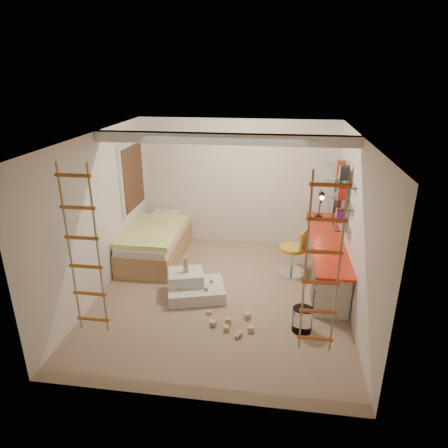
# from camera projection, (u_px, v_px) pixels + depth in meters

# --- Properties ---
(floor) EXTENTS (4.50, 4.50, 0.00)m
(floor) POSITION_uv_depth(u_px,v_px,m) (221.00, 295.00, 6.61)
(floor) COLOR #93775F
(floor) RESTS_ON ground
(ceiling_beam) EXTENTS (4.00, 0.18, 0.16)m
(ceiling_beam) POSITION_uv_depth(u_px,v_px,m) (224.00, 139.00, 5.97)
(ceiling_beam) COLOR white
(ceiling_beam) RESTS_ON ceiling
(window_frame) EXTENTS (0.06, 1.15, 1.35)m
(window_frame) POSITION_uv_depth(u_px,v_px,m) (132.00, 177.00, 7.68)
(window_frame) COLOR white
(window_frame) RESTS_ON wall_left
(window_blind) EXTENTS (0.02, 1.00, 1.20)m
(window_blind) POSITION_uv_depth(u_px,v_px,m) (134.00, 177.00, 7.68)
(window_blind) COLOR #4C2D1E
(window_blind) RESTS_ON window_frame
(rope_ladder_left) EXTENTS (0.41, 0.04, 2.13)m
(rope_ladder_left) POSITION_uv_depth(u_px,v_px,m) (84.00, 252.00, 4.62)
(rope_ladder_left) COLOR #C07320
(rope_ladder_left) RESTS_ON ceiling
(rope_ladder_right) EXTENTS (0.41, 0.04, 2.13)m
(rope_ladder_right) POSITION_uv_depth(u_px,v_px,m) (322.00, 268.00, 4.26)
(rope_ladder_right) COLOR #D65524
(rope_ladder_right) RESTS_ON ceiling
(waste_bin) EXTENTS (0.29, 0.29, 0.36)m
(waste_bin) POSITION_uv_depth(u_px,v_px,m) (302.00, 320.00, 5.65)
(waste_bin) COLOR white
(waste_bin) RESTS_ON floor
(desk) EXTENTS (0.56, 2.80, 0.75)m
(desk) POSITION_uv_depth(u_px,v_px,m) (325.00, 257.00, 7.03)
(desk) COLOR red
(desk) RESTS_ON floor
(shelves) EXTENTS (0.25, 1.80, 0.71)m
(shelves) POSITION_uv_depth(u_px,v_px,m) (338.00, 193.00, 6.86)
(shelves) COLOR white
(shelves) RESTS_ON wall_right
(bed) EXTENTS (1.02, 2.00, 0.69)m
(bed) POSITION_uv_depth(u_px,v_px,m) (156.00, 242.00, 7.81)
(bed) COLOR #AD7F51
(bed) RESTS_ON floor
(task_lamp) EXTENTS (0.14, 0.36, 0.57)m
(task_lamp) POSITION_uv_depth(u_px,v_px,m) (321.00, 201.00, 7.65)
(task_lamp) COLOR black
(task_lamp) RESTS_ON desk
(swivel_chair) EXTENTS (0.67, 0.67, 0.89)m
(swivel_chair) POSITION_uv_depth(u_px,v_px,m) (293.00, 258.00, 7.16)
(swivel_chair) COLOR gold
(swivel_chair) RESTS_ON floor
(play_platform) EXTENTS (1.07, 0.93, 0.40)m
(play_platform) POSITION_uv_depth(u_px,v_px,m) (193.00, 287.00, 6.55)
(play_platform) COLOR silver
(play_platform) RESTS_ON floor
(toy_blocks) EXTENTS (1.27, 1.20, 0.67)m
(toy_blocks) POSITION_uv_depth(u_px,v_px,m) (213.00, 302.00, 6.06)
(toy_blocks) COLOR #CCB284
(toy_blocks) RESTS_ON floor
(books) EXTENTS (0.14, 0.70, 0.92)m
(books) POSITION_uv_depth(u_px,v_px,m) (339.00, 188.00, 6.82)
(books) COLOR #8C1E7F
(books) RESTS_ON shelves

